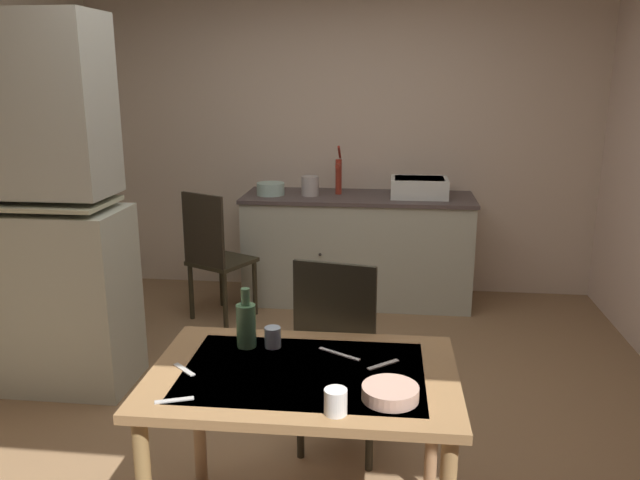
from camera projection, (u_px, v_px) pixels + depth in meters
The scene contains 19 objects.
ground_plane at pixel (303, 412), 3.51m from camera, with size 5.34×5.34×0.00m, color olive.
wall_back at pixel (339, 133), 5.30m from camera, with size 4.34×0.10×2.66m, color beige.
hutch_cabinet at pixel (32, 221), 3.61m from camera, with size 1.05×0.49×2.13m.
counter_cabinet at pixel (357, 248), 5.15m from camera, with size 1.83×0.64×0.87m.
sink_basin at pixel (419, 187), 4.97m from camera, with size 0.44×0.34×0.15m.
hand_pump at pixel (339, 173), 5.06m from camera, with size 0.05×0.27×0.39m.
mixing_bowl_counter at pixel (271, 189), 5.06m from camera, with size 0.22×0.22×0.10m, color #ADD1C1.
stoneware_crock at pixel (310, 186), 5.03m from camera, with size 0.14×0.14×0.15m, color beige.
dining_table at pixel (303, 394), 2.40m from camera, with size 1.16×0.77×0.73m.
chair_far_side at pixel (340, 355), 3.00m from camera, with size 0.47×0.47×1.01m.
chair_by_counter at pixel (215, 255), 4.70m from camera, with size 0.54×0.54×0.98m.
serving_bowl_wide at pixel (390, 393), 2.17m from camera, with size 0.20×0.20×0.05m, color tan.
teacup_cream at pixel (336, 402), 2.07m from camera, with size 0.08×0.08×0.09m, color white.
mug_dark at pixel (273, 337), 2.58m from camera, with size 0.07×0.07×0.08m, color #9EB2C6.
glass_bottle at pixel (246, 324), 2.57m from camera, with size 0.08×0.08×0.25m.
table_knife at pixel (339, 354), 2.52m from camera, with size 0.19×0.02×0.01m, color silver.
teaspoon_near_bowl at pixel (174, 400), 2.16m from camera, with size 0.13×0.02×0.01m, color beige.
teaspoon_by_cup at pixel (184, 369), 2.38m from camera, with size 0.13×0.02×0.01m, color beige.
serving_spoon at pixel (383, 365), 2.42m from camera, with size 0.14×0.02×0.01m, color beige.
Camera 1 is at (0.46, -3.12, 1.81)m, focal length 35.63 mm.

